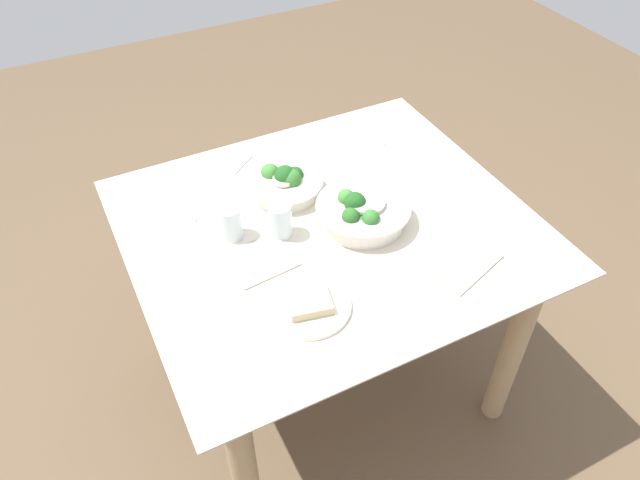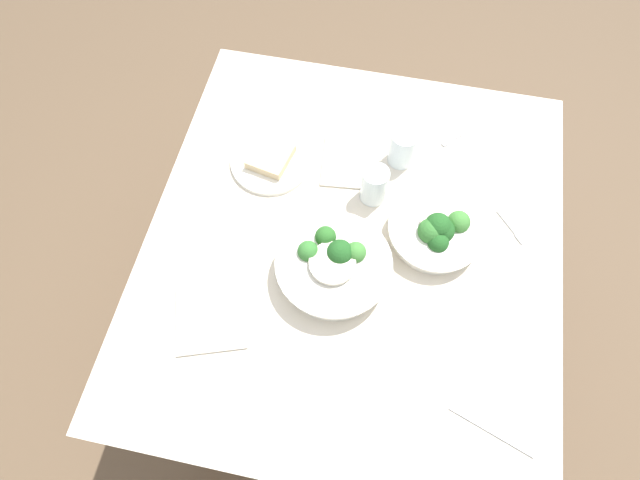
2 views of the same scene
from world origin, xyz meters
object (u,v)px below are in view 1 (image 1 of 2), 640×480
Objects in this scene: water_glass_side at (280,220)px; fork_by_far_bowl at (243,164)px; broccoli_bowl_near at (285,183)px; water_glass_center at (230,222)px; bread_side_plate at (308,304)px; fork_by_near_bowl at (181,217)px; table_knife_left at (378,129)px; broccoli_bowl_far at (362,212)px; napkin_folded_lower at (260,260)px; napkin_folded_upper at (458,261)px.

water_glass_side reaches higher than fork_by_far_bowl.
broccoli_bowl_near is at bearing -110.38° from fork_by_far_bowl.
bread_side_plate is at bearing 103.15° from water_glass_center.
fork_by_far_bowl is 1.01× the size of fork_by_near_bowl.
bread_side_plate is 0.34m from water_glass_center.
table_knife_left is at bearing -147.34° from water_glass_side.
table_knife_left is at bearing -42.09° from fork_by_far_bowl.
broccoli_bowl_far is 1.59× the size of napkin_folded_lower.
broccoli_bowl_near is 0.20m from fork_by_far_bowl.
broccoli_bowl_near is (0.14, -0.22, -0.00)m from broccoli_bowl_far.
fork_by_near_bowl is 0.43× the size of napkin_folded_upper.
broccoli_bowl_near is 0.30m from napkin_folded_lower.
napkin_folded_upper and napkin_folded_lower have the same top height.
bread_side_plate is 0.28m from water_glass_side.
water_glass_center is 0.50× the size of napkin_folded_upper.
table_knife_left is (-0.28, -0.38, -0.03)m from broccoli_bowl_far.
fork_by_far_bowl is 0.74m from napkin_folded_upper.
napkin_folded_upper is (-0.29, 0.47, -0.03)m from broccoli_bowl_near.
water_glass_side is 0.61× the size of napkin_folded_lower.
fork_by_far_bowl is 0.43m from napkin_folded_lower.
water_glass_side is 0.55× the size of table_knife_left.
bread_side_plate is 2.06× the size of water_glass_side.
water_glass_side is 0.30m from fork_by_near_bowl.
water_glass_center reaches higher than table_knife_left.
water_glass_center reaches higher than bread_side_plate.
fork_by_near_bowl is at bearing -62.80° from napkin_folded_lower.
napkin_folded_upper is at bearing 120.71° from broccoli_bowl_far.
broccoli_bowl_far is at bearing -103.37° from fork_by_far_bowl.
fork_by_near_bowl is at bearing -28.85° from broccoli_bowl_far.
table_knife_left is (-0.56, -0.60, -0.01)m from bread_side_plate.
fork_by_far_bowl and fork_by_near_bowl have the same top height.
table_knife_left is at bearing -132.84° from bread_side_plate.
fork_by_near_bowl is 0.51× the size of napkin_folded_lower.
broccoli_bowl_near is at bearing -58.55° from broccoli_bowl_far.
napkin_folded_lower is at bearing 52.59° from broccoli_bowl_near.
broccoli_bowl_near is 2.20× the size of water_glass_side.
water_glass_center is 0.98× the size of water_glass_side.
bread_side_plate is 2.44× the size of fork_by_far_bowl.
water_glass_side is 1.20× the size of fork_by_near_bowl.
broccoli_bowl_far reaches higher than bread_side_plate.
fork_by_near_bowl is (0.18, -0.46, -0.01)m from bread_side_plate.
table_knife_left is (-0.73, -0.14, -0.00)m from fork_by_near_bowl.
water_glass_center is (0.08, -0.33, 0.04)m from bread_side_plate.
table_knife_left is at bearing -156.69° from water_glass_center.
fork_by_near_bowl is 0.78m from napkin_folded_upper.
napkin_folded_lower is (0.18, 0.24, -0.03)m from broccoli_bowl_near.
water_glass_side is 0.60m from table_knife_left.
fork_by_far_bowl is at bearing -96.70° from bread_side_plate.
napkin_folded_lower is (-0.03, 0.12, -0.05)m from water_glass_center.
broccoli_bowl_far is 0.48m from table_knife_left.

